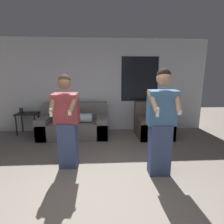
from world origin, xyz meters
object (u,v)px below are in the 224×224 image
at_px(person_left, 67,122).
at_px(person_right, 161,123).
at_px(armchair, 153,125).
at_px(couch, 75,125).
at_px(side_table, 27,116).

height_order(person_left, person_right, person_right).
height_order(armchair, person_left, person_left).
bearing_deg(person_right, couch, 129.61).
relative_size(couch, person_left, 1.09).
bearing_deg(couch, armchair, -3.67).
relative_size(side_table, person_left, 0.46).
relative_size(person_left, person_right, 0.95).
bearing_deg(side_table, person_right, -36.88).
bearing_deg(armchair, person_left, -141.52).
bearing_deg(couch, side_table, 170.32).
bearing_deg(person_left, person_right, -11.80).
relative_size(armchair, person_right, 0.53).
distance_m(couch, person_right, 2.76).
bearing_deg(side_table, couch, -9.68).
xyz_separation_m(side_table, person_left, (1.51, -1.98, 0.32)).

